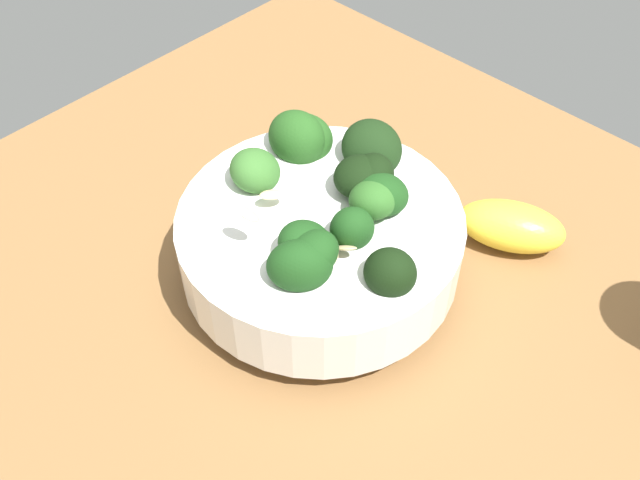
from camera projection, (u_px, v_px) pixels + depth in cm
name	position (u px, v px, depth cm)	size (l,w,h in cm)	color
ground_plane	(307.00, 329.00, 55.10)	(67.92, 67.92, 4.21)	brown
bowl_of_broccoli	(322.00, 230.00, 52.77)	(20.40, 20.40, 10.21)	white
lemon_wedge	(511.00, 226.00, 56.87)	(8.29, 4.33, 3.71)	yellow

